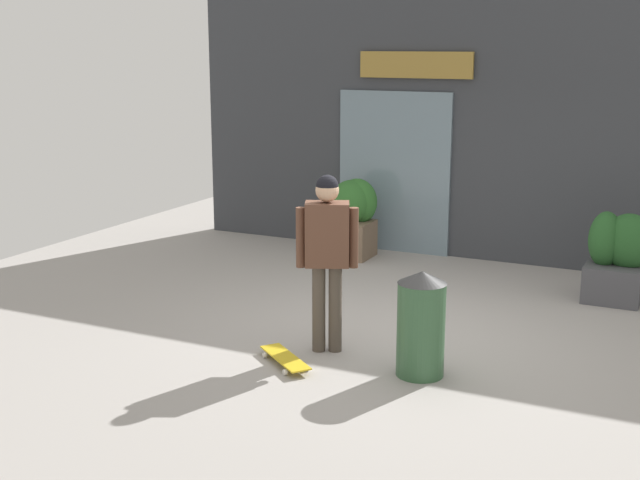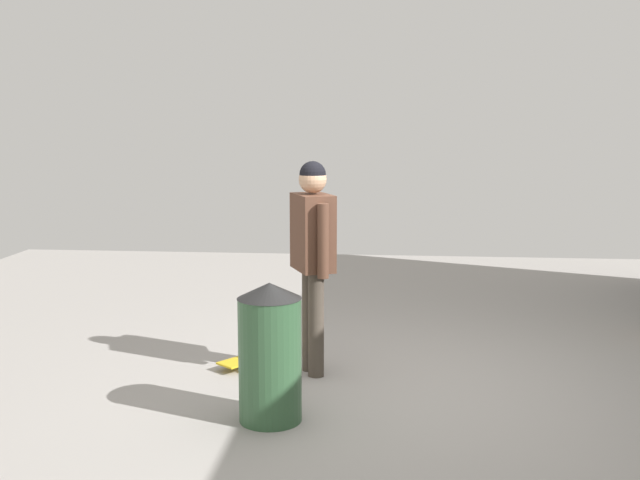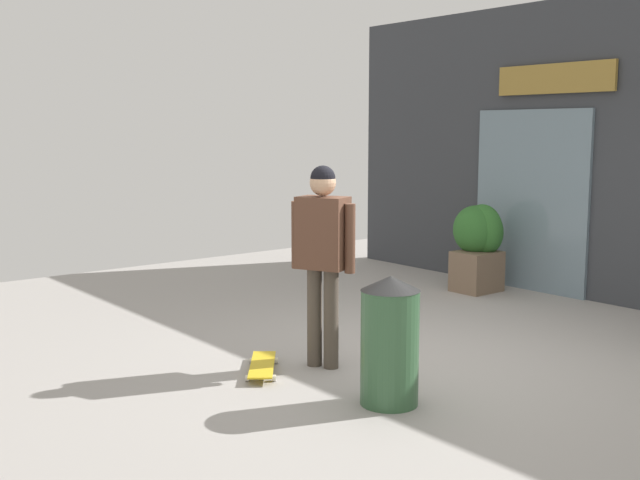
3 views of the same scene
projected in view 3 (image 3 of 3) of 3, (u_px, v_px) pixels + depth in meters
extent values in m
plane|color=#9E9993|center=(418.00, 359.00, 6.92)|extent=(12.00, 12.00, 0.00)
cube|color=#383A3F|center=(633.00, 151.00, 8.83)|extent=(8.70, 0.25, 3.61)
cube|color=slate|center=(531.00, 201.00, 9.80)|extent=(1.67, 0.06, 2.30)
cube|color=olive|center=(555.00, 79.00, 9.35)|extent=(1.63, 0.05, 0.36)
cylinder|color=#4C4238|center=(331.00, 319.00, 6.61)|extent=(0.13, 0.13, 0.87)
cylinder|color=#4C4238|center=(315.00, 317.00, 6.68)|extent=(0.13, 0.13, 0.87)
cube|color=brown|center=(323.00, 233.00, 6.54)|extent=(0.49, 0.41, 0.62)
cylinder|color=brown|center=(350.00, 239.00, 6.43)|extent=(0.09, 0.09, 0.58)
cylinder|color=brown|center=(297.00, 235.00, 6.66)|extent=(0.09, 0.09, 0.58)
sphere|color=tan|center=(323.00, 183.00, 6.48)|extent=(0.22, 0.22, 0.22)
sphere|color=black|center=(323.00, 178.00, 6.48)|extent=(0.21, 0.21, 0.21)
cube|color=gold|center=(262.00, 364.00, 6.54)|extent=(0.71, 0.62, 0.02)
cylinder|color=silver|center=(274.00, 378.00, 6.31)|extent=(0.06, 0.06, 0.05)
cylinder|color=silver|center=(247.00, 378.00, 6.31)|extent=(0.06, 0.06, 0.05)
cylinder|color=silver|center=(276.00, 361.00, 6.79)|extent=(0.06, 0.06, 0.05)
cylinder|color=silver|center=(251.00, 361.00, 6.78)|extent=(0.06, 0.06, 0.05)
cube|color=brown|center=(477.00, 271.00, 9.80)|extent=(0.46, 0.56, 0.51)
ellipsoid|color=#2D6628|center=(487.00, 232.00, 9.78)|extent=(0.40, 0.40, 0.56)
ellipsoid|color=#2D6628|center=(475.00, 230.00, 9.82)|extent=(0.58, 0.52, 0.62)
ellipsoid|color=#2D6628|center=(482.00, 229.00, 9.79)|extent=(0.58, 0.38, 0.64)
cylinder|color=#335938|center=(390.00, 348.00, 5.74)|extent=(0.44, 0.44, 0.87)
cone|color=black|center=(391.00, 283.00, 5.67)|extent=(0.44, 0.44, 0.11)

